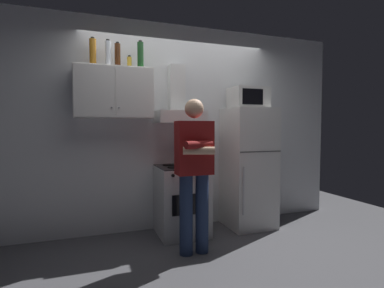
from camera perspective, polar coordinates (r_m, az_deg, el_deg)
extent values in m
plane|color=#4C4C51|center=(3.73, 0.00, -17.95)|extent=(7.00, 7.00, 0.00)
cube|color=white|center=(4.05, -2.84, 3.26)|extent=(4.80, 0.10, 2.70)
cube|color=white|center=(3.69, -14.75, 9.40)|extent=(0.90, 0.34, 0.60)
cube|color=white|center=(3.51, -18.23, 9.68)|extent=(0.43, 0.01, 0.58)
cube|color=white|center=(3.55, -10.83, 9.71)|extent=(0.43, 0.01, 0.58)
sphere|color=#B2B2B7|center=(3.49, -15.11, 6.80)|extent=(0.02, 0.02, 0.02)
sphere|color=#B2B2B7|center=(3.50, -13.79, 6.81)|extent=(0.02, 0.02, 0.02)
cube|color=silver|center=(3.81, -2.00, -10.77)|extent=(0.60, 0.60, 0.85)
cube|color=black|center=(3.73, -2.01, -4.33)|extent=(0.59, 0.59, 0.01)
cube|color=black|center=(3.52, -0.48, -11.50)|extent=(0.42, 0.01, 0.24)
cylinder|color=black|center=(3.58, -3.42, -4.46)|extent=(0.16, 0.16, 0.01)
cylinder|color=black|center=(3.66, 0.50, -4.29)|extent=(0.16, 0.16, 0.01)
cylinder|color=black|center=(3.81, -4.43, -4.00)|extent=(0.16, 0.16, 0.01)
cylinder|color=black|center=(3.88, -0.71, -3.86)|extent=(0.16, 0.16, 0.01)
cylinder|color=black|center=(3.39, -3.66, -6.06)|extent=(0.04, 0.02, 0.04)
cylinder|color=black|center=(3.42, -1.56, -5.95)|extent=(0.04, 0.02, 0.04)
cylinder|color=black|center=(3.47, 0.66, -5.83)|extent=(0.04, 0.02, 0.04)
cylinder|color=black|center=(3.51, 2.66, -5.71)|extent=(0.04, 0.02, 0.04)
cube|color=white|center=(3.78, -2.39, 5.17)|extent=(0.60, 0.44, 0.15)
cube|color=white|center=(3.94, -3.01, 10.55)|extent=(0.20, 0.16, 0.60)
cube|color=white|center=(4.12, 10.73, -4.46)|extent=(0.60, 0.60, 1.60)
cube|color=#4C4C4C|center=(3.84, 13.04, -1.44)|extent=(0.59, 0.01, 0.01)
cylinder|color=silver|center=(3.77, 9.81, -8.86)|extent=(0.02, 0.02, 0.60)
cube|color=silver|center=(4.12, 10.72, 8.64)|extent=(0.48, 0.36, 0.28)
cube|color=black|center=(3.94, 11.58, 8.88)|extent=(0.30, 0.01, 0.20)
cylinder|color=navy|center=(3.22, -1.14, -13.39)|extent=(0.14, 0.14, 0.85)
cylinder|color=navy|center=(3.28, 1.93, -13.09)|extent=(0.14, 0.14, 0.85)
cube|color=maroon|center=(3.12, 0.41, -0.73)|extent=(0.38, 0.20, 0.56)
cylinder|color=maroon|center=(2.99, 1.32, -0.13)|extent=(0.33, 0.17, 0.08)
cylinder|color=#DBAD89|center=(2.99, 1.32, -1.28)|extent=(0.33, 0.17, 0.08)
sphere|color=#DBAD89|center=(3.12, 0.41, 6.80)|extent=(0.20, 0.20, 0.20)
cylinder|color=#B7721E|center=(3.77, -18.46, 16.24)|extent=(0.08, 0.08, 0.31)
cylinder|color=black|center=(3.82, -18.51, 18.68)|extent=(0.04, 0.04, 0.02)
cylinder|color=gold|center=(3.78, -11.90, 14.95)|extent=(0.05, 0.05, 0.14)
cylinder|color=black|center=(3.80, -11.91, 16.11)|extent=(0.03, 0.03, 0.02)
cylinder|color=#19471E|center=(3.77, -9.85, 16.35)|extent=(0.07, 0.07, 0.31)
cylinder|color=black|center=(3.82, -9.87, 18.78)|extent=(0.04, 0.04, 0.02)
cylinder|color=silver|center=(3.74, -15.78, 16.25)|extent=(0.07, 0.07, 0.29)
cylinder|color=black|center=(3.78, -15.82, 18.57)|extent=(0.04, 0.04, 0.02)
cylinder|color=#47230F|center=(3.77, -14.07, 16.07)|extent=(0.07, 0.07, 0.28)
cylinder|color=black|center=(3.80, -14.10, 18.27)|extent=(0.04, 0.04, 0.02)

